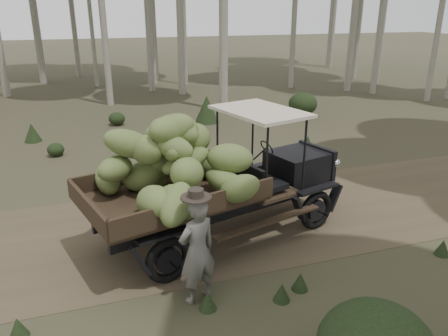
# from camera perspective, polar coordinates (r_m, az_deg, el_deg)

# --- Properties ---
(ground) EXTENTS (120.00, 120.00, 0.00)m
(ground) POSITION_cam_1_polar(r_m,az_deg,el_deg) (8.85, -14.38, -8.97)
(ground) COLOR #473D2B
(ground) RESTS_ON ground
(dirt_track) EXTENTS (70.00, 4.00, 0.01)m
(dirt_track) POSITION_cam_1_polar(r_m,az_deg,el_deg) (8.85, -14.38, -8.95)
(dirt_track) COLOR brown
(dirt_track) RESTS_ON ground
(banana_truck) EXTENTS (5.47, 3.35, 2.66)m
(banana_truck) POSITION_cam_1_polar(r_m,az_deg,el_deg) (7.82, -3.80, 0.27)
(banana_truck) COLOR black
(banana_truck) RESTS_ON ground
(farmer) EXTENTS (0.72, 0.58, 1.84)m
(farmer) POSITION_cam_1_polar(r_m,az_deg,el_deg) (6.55, -3.51, -10.61)
(farmer) COLOR #5C5A54
(farmer) RESTS_ON ground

